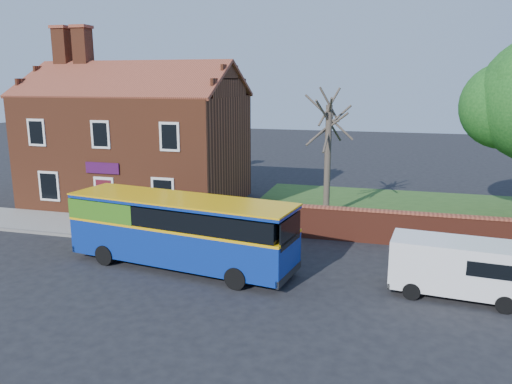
% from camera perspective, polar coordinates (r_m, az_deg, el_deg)
% --- Properties ---
extents(ground, '(120.00, 120.00, 0.00)m').
position_cam_1_polar(ground, '(19.25, -10.71, -10.23)').
color(ground, black).
rests_on(ground, ground).
extents(pavement, '(18.00, 3.50, 0.12)m').
position_cam_1_polar(pavement, '(27.32, -18.68, -3.65)').
color(pavement, gray).
rests_on(pavement, ground).
extents(kerb, '(18.00, 0.15, 0.14)m').
position_cam_1_polar(kerb, '(25.96, -20.83, -4.64)').
color(kerb, slate).
rests_on(kerb, ground).
extents(grass_strip, '(26.00, 12.00, 0.04)m').
position_cam_1_polar(grass_strip, '(30.18, 24.45, -2.69)').
color(grass_strip, '#426B28').
rests_on(grass_strip, ground).
extents(shop_building, '(12.30, 8.13, 10.50)m').
position_cam_1_polar(shop_building, '(31.47, -13.31, 5.00)').
color(shop_building, brown).
rests_on(shop_building, ground).
extents(boundary_wall, '(22.00, 0.38, 1.60)m').
position_cam_1_polar(boundary_wall, '(24.28, 26.69, -4.51)').
color(boundary_wall, maroon).
rests_on(boundary_wall, ground).
extents(bus, '(9.65, 3.79, 2.87)m').
position_cam_1_polar(bus, '(20.37, -9.30, -4.01)').
color(bus, navy).
rests_on(bus, ground).
extents(van_near, '(4.71, 2.26, 2.00)m').
position_cam_1_polar(van_near, '(18.84, 22.20, -7.84)').
color(van_near, white).
rests_on(van_near, ground).
extents(bare_tree, '(2.51, 3.00, 6.71)m').
position_cam_1_polar(bare_tree, '(27.53, 8.21, 4.22)').
color(bare_tree, '#4C4238').
rests_on(bare_tree, ground).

